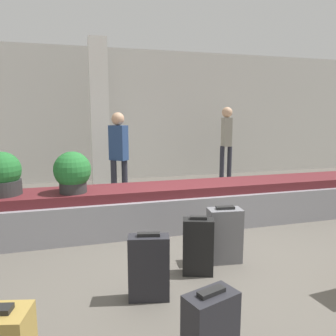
{
  "coord_description": "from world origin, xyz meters",
  "views": [
    {
      "loc": [
        -1.25,
        -3.17,
        1.61
      ],
      "look_at": [
        0.0,
        1.27,
        0.86
      ],
      "focal_mm": 35.0,
      "sensor_mm": 36.0,
      "label": 1
    }
  ],
  "objects_px": {
    "suitcase_3": "(198,246)",
    "traveler_0": "(226,137)",
    "suitcase_5": "(224,235)",
    "suitcase_1": "(211,327)",
    "traveler_1": "(119,150)",
    "pillar": "(100,115)",
    "potted_plant_1": "(72,172)",
    "suitcase_4": "(149,267)",
    "potted_plant_0": "(2,175)"
  },
  "relations": [
    {
      "from": "suitcase_3",
      "to": "traveler_0",
      "type": "height_order",
      "value": "traveler_0"
    },
    {
      "from": "suitcase_3",
      "to": "traveler_0",
      "type": "xyz_separation_m",
      "value": [
        2.36,
        4.29,
        0.8
      ]
    },
    {
      "from": "suitcase_1",
      "to": "suitcase_4",
      "type": "bearing_deg",
      "value": 87.61
    },
    {
      "from": "suitcase_3",
      "to": "traveler_1",
      "type": "bearing_deg",
      "value": 116.85
    },
    {
      "from": "suitcase_3",
      "to": "suitcase_5",
      "type": "bearing_deg",
      "value": 45.42
    },
    {
      "from": "suitcase_5",
      "to": "potted_plant_1",
      "type": "height_order",
      "value": "potted_plant_1"
    },
    {
      "from": "suitcase_1",
      "to": "traveler_1",
      "type": "xyz_separation_m",
      "value": [
        -0.06,
        4.15,
        0.75
      ]
    },
    {
      "from": "suitcase_5",
      "to": "traveler_1",
      "type": "xyz_separation_m",
      "value": [
        -0.79,
        2.82,
        0.68
      ]
    },
    {
      "from": "pillar",
      "to": "suitcase_4",
      "type": "distance_m",
      "value": 4.82
    },
    {
      "from": "suitcase_4",
      "to": "potted_plant_1",
      "type": "xyz_separation_m",
      "value": [
        -0.63,
        1.71,
        0.59
      ]
    },
    {
      "from": "suitcase_3",
      "to": "suitcase_4",
      "type": "bearing_deg",
      "value": -132.15
    },
    {
      "from": "suitcase_5",
      "to": "traveler_0",
      "type": "distance_m",
      "value": 4.62
    },
    {
      "from": "suitcase_3",
      "to": "potted_plant_1",
      "type": "bearing_deg",
      "value": 150.23
    },
    {
      "from": "suitcase_1",
      "to": "suitcase_4",
      "type": "relative_size",
      "value": 0.82
    },
    {
      "from": "traveler_1",
      "to": "pillar",
      "type": "bearing_deg",
      "value": -34.69
    },
    {
      "from": "potted_plant_1",
      "to": "traveler_0",
      "type": "xyz_separation_m",
      "value": [
        3.57,
        2.9,
        0.21
      ]
    },
    {
      "from": "suitcase_5",
      "to": "suitcase_3",
      "type": "bearing_deg",
      "value": -147.14
    },
    {
      "from": "potted_plant_0",
      "to": "traveler_0",
      "type": "bearing_deg",
      "value": 32.22
    },
    {
      "from": "pillar",
      "to": "suitcase_4",
      "type": "xyz_separation_m",
      "value": [
        0.05,
        -4.64,
        -1.31
      ]
    },
    {
      "from": "potted_plant_0",
      "to": "potted_plant_1",
      "type": "xyz_separation_m",
      "value": [
        0.85,
        -0.11,
        0.01
      ]
    },
    {
      "from": "pillar",
      "to": "suitcase_4",
      "type": "height_order",
      "value": "pillar"
    },
    {
      "from": "suitcase_5",
      "to": "potted_plant_1",
      "type": "xyz_separation_m",
      "value": [
        -1.59,
        1.2,
        0.57
      ]
    },
    {
      "from": "suitcase_1",
      "to": "suitcase_4",
      "type": "height_order",
      "value": "suitcase_4"
    },
    {
      "from": "traveler_1",
      "to": "suitcase_3",
      "type": "bearing_deg",
      "value": 143.13
    },
    {
      "from": "traveler_0",
      "to": "pillar",
      "type": "bearing_deg",
      "value": -83.03
    },
    {
      "from": "suitcase_1",
      "to": "suitcase_5",
      "type": "xyz_separation_m",
      "value": [
        0.73,
        1.33,
        0.07
      ]
    },
    {
      "from": "suitcase_5",
      "to": "traveler_0",
      "type": "height_order",
      "value": "traveler_0"
    },
    {
      "from": "suitcase_4",
      "to": "traveler_1",
      "type": "bearing_deg",
      "value": 99.7
    },
    {
      "from": "suitcase_4",
      "to": "traveler_1",
      "type": "relative_size",
      "value": 0.37
    },
    {
      "from": "pillar",
      "to": "suitcase_3",
      "type": "distance_m",
      "value": 4.56
    },
    {
      "from": "suitcase_5",
      "to": "traveler_1",
      "type": "distance_m",
      "value": 3.01
    },
    {
      "from": "suitcase_1",
      "to": "suitcase_5",
      "type": "height_order",
      "value": "suitcase_5"
    },
    {
      "from": "pillar",
      "to": "traveler_1",
      "type": "xyz_separation_m",
      "value": [
        0.23,
        -1.31,
        -0.61
      ]
    },
    {
      "from": "suitcase_4",
      "to": "traveler_1",
      "type": "height_order",
      "value": "traveler_1"
    },
    {
      "from": "suitcase_3",
      "to": "traveler_0",
      "type": "bearing_deg",
      "value": 80.35
    },
    {
      "from": "suitcase_5",
      "to": "suitcase_1",
      "type": "bearing_deg",
      "value": -112.11
    },
    {
      "from": "traveler_0",
      "to": "suitcase_4",
      "type": "bearing_deg",
      "value": -24.95
    },
    {
      "from": "traveler_0",
      "to": "traveler_1",
      "type": "bearing_deg",
      "value": -57.54
    },
    {
      "from": "suitcase_4",
      "to": "traveler_1",
      "type": "distance_m",
      "value": 3.4
    },
    {
      "from": "suitcase_4",
      "to": "suitcase_1",
      "type": "bearing_deg",
      "value": -61.58
    },
    {
      "from": "potted_plant_0",
      "to": "traveler_1",
      "type": "distance_m",
      "value": 2.24
    },
    {
      "from": "suitcase_5",
      "to": "traveler_0",
      "type": "xyz_separation_m",
      "value": [
        1.98,
        4.1,
        0.79
      ]
    },
    {
      "from": "suitcase_5",
      "to": "potted_plant_0",
      "type": "relative_size",
      "value": 1.15
    },
    {
      "from": "suitcase_3",
      "to": "suitcase_5",
      "type": "relative_size",
      "value": 0.97
    },
    {
      "from": "pillar",
      "to": "potted_plant_1",
      "type": "xyz_separation_m",
      "value": [
        -0.58,
        -2.93,
        -0.72
      ]
    },
    {
      "from": "pillar",
      "to": "potted_plant_1",
      "type": "bearing_deg",
      "value": -101.11
    },
    {
      "from": "suitcase_3",
      "to": "traveler_0",
      "type": "distance_m",
      "value": 4.96
    },
    {
      "from": "potted_plant_0",
      "to": "traveler_0",
      "type": "relative_size",
      "value": 0.3
    },
    {
      "from": "pillar",
      "to": "suitcase_5",
      "type": "height_order",
      "value": "pillar"
    },
    {
      "from": "potted_plant_0",
      "to": "potted_plant_1",
      "type": "height_order",
      "value": "potted_plant_0"
    }
  ]
}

